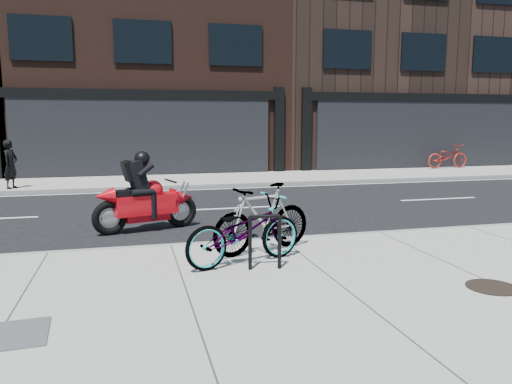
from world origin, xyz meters
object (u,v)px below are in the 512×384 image
object	(u,v)px
bicycle_front	(244,230)
motorcycle	(150,198)
pedestrian	(10,164)
bike_rack	(265,237)
bicycle_rear	(263,218)
manhole_cover	(492,287)
bicycle_far	(447,156)
utility_grate	(9,335)

from	to	relation	value
bicycle_front	motorcycle	size ratio (longest dim) A/B	0.90
motorcycle	pedestrian	xyz separation A→B (m)	(-4.03, 6.59, 0.22)
bike_rack	bicycle_front	xyz separation A→B (m)	(-0.23, 0.35, 0.04)
motorcycle	pedestrian	bearing A→B (deg)	105.07
bike_rack	bicycle_rear	distance (m)	0.95
motorcycle	bicycle_rear	bearing A→B (deg)	-74.48
bicycle_rear	pedestrian	world-z (taller)	pedestrian
bicycle_rear	manhole_cover	distance (m)	3.50
bicycle_front	bicycle_rear	xyz separation A→B (m)	(0.44, 0.58, 0.05)
bike_rack	manhole_cover	world-z (taller)	bike_rack
bicycle_rear	pedestrian	size ratio (longest dim) A/B	1.23
bicycle_front	manhole_cover	size ratio (longest dim) A/B	2.97
motorcycle	bicycle_far	distance (m)	16.04
bicycle_front	bicycle_rear	bearing A→B (deg)	-55.73
bicycle_rear	motorcycle	bearing A→B (deg)	-168.84
bike_rack	utility_grate	world-z (taller)	bike_rack
bicycle_far	manhole_cover	bearing A→B (deg)	143.10
pedestrian	utility_grate	bearing A→B (deg)	-146.61
bike_rack	motorcycle	world-z (taller)	motorcycle
bicycle_front	motorcycle	xyz separation A→B (m)	(-1.24, 3.29, 0.03)
bicycle_front	bicycle_rear	world-z (taller)	bicycle_rear
bike_rack	manhole_cover	distance (m)	3.09
motorcycle	utility_grate	size ratio (longest dim) A/B	2.91
motorcycle	bicycle_far	size ratio (longest dim) A/B	1.08
bike_rack	bicycle_far	bearing A→B (deg)	46.70
pedestrian	manhole_cover	distance (m)	14.32
bicycle_rear	manhole_cover	bearing A→B (deg)	24.26
bicycle_rear	utility_grate	size ratio (longest dim) A/B	2.51
motorcycle	utility_grate	distance (m)	5.47
utility_grate	motorcycle	bearing A→B (deg)	72.48
motorcycle	manhole_cover	xyz separation A→B (m)	(4.12, -5.15, -0.54)
bike_rack	motorcycle	xyz separation A→B (m)	(-1.47, 3.63, 0.07)
pedestrian	bicycle_rear	bearing A→B (deg)	-126.53
bicycle_front	manhole_cover	distance (m)	3.47
bicycle_rear	pedestrian	bearing A→B (deg)	-169.16
bike_rack	manhole_cover	bearing A→B (deg)	-29.84
bike_rack	manhole_cover	size ratio (longest dim) A/B	1.23
bicycle_far	motorcycle	bearing A→B (deg)	120.08
bicycle_rear	manhole_cover	world-z (taller)	bicycle_rear
bike_rack	pedestrian	bearing A→B (deg)	118.26
motorcycle	utility_grate	world-z (taller)	motorcycle
bicycle_front	bicycle_far	world-z (taller)	bicycle_far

